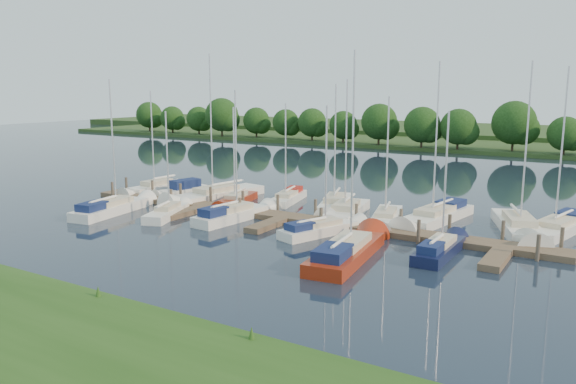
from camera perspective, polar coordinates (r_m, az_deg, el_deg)
The scene contains 23 objects.
ground at distance 36.99m, azimuth -6.53°, elevation -5.27°, with size 260.00×260.00×0.00m, color #182231.
dock at distance 42.75m, azimuth -0.52°, elevation -2.78°, with size 40.00×6.00×0.40m.
mooring_pilings at distance 43.59m, azimuth 0.26°, elevation -1.98°, with size 38.24×2.84×2.00m.
far_shore at distance 105.79m, azimuth 19.28°, elevation 4.61°, with size 180.00×30.00×0.60m, color #254219.
distant_hill at distance 130.23m, azimuth 21.65°, elevation 5.63°, with size 220.00×40.00×1.40m, color #375023.
treeline at distance 93.39m, azimuth 16.27°, elevation 6.42°, with size 145.43×9.53×8.11m.
sailboat_n_0 at distance 56.33m, azimuth -13.18°, elevation 0.26°, with size 2.25×7.92×10.27m.
motorboat at distance 54.13m, azimuth -10.54°, elevation 0.05°, with size 2.81×5.93×1.90m.
sailboat_n_2 at distance 51.66m, azimuth -7.44°, elevation -0.46°, with size 4.09×10.81×13.49m.
sailboat_n_3 at distance 49.38m, azimuth -5.31°, elevation -0.94°, with size 2.95×6.92×8.79m.
sailboat_n_4 at distance 49.92m, azimuth -0.10°, elevation -0.72°, with size 2.92×7.19×9.10m.
sailboat_n_5 at distance 47.21m, azimuth 4.76°, elevation -1.44°, with size 4.07×8.41×10.83m.
sailboat_n_6 at distance 44.37m, azimuth 5.89°, elevation -2.23°, with size 3.39×8.75×11.15m.
sailboat_n_7 at distance 43.11m, azimuth 9.88°, elevation -2.73°, with size 3.44×7.78×9.78m.
sailboat_n_8 at distance 44.18m, azimuth 14.72°, elevation -2.52°, with size 3.60×9.90×12.36m.
sailboat_n_9 at distance 42.61m, azimuth 22.40°, elevation -3.51°, with size 5.03×9.57×12.29m.
sailboat_n_10 at distance 43.66m, azimuth 25.65°, elevation -3.39°, with size 4.07×9.51×11.86m.
sailboat_s_0 at distance 47.80m, azimuth -17.38°, elevation -1.68°, with size 3.17×8.81×11.17m.
sailboat_s_1 at distance 45.41m, azimuth -12.08°, elevation -2.13°, with size 3.38×6.64×8.65m.
sailboat_s_2 at distance 43.36m, azimuth -5.60°, elevation -2.44°, with size 2.58×8.02×10.35m.
sailboat_s_3 at distance 39.15m, azimuth 3.39°, elevation -3.86°, with size 3.72×7.17×9.24m.
sailboat_s_4 at distance 33.88m, azimuth 6.13°, elevation -6.14°, with size 3.35×10.04×12.63m.
sailboat_s_5 at distance 35.49m, azimuth 15.18°, elevation -5.72°, with size 1.67×6.97×9.06m.
Camera 1 is at (21.97, -28.03, 9.98)m, focal length 35.00 mm.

